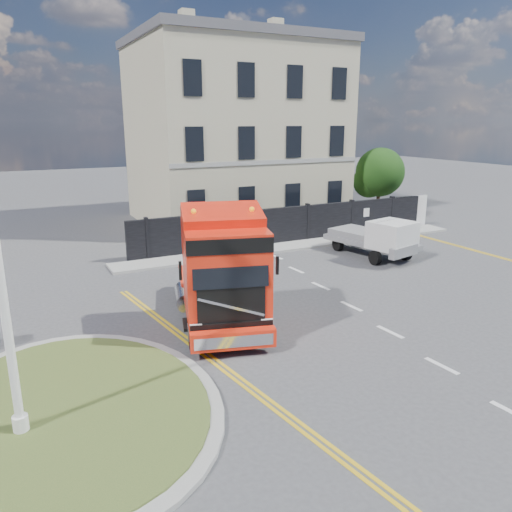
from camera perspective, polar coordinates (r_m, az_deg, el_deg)
ground at (r=17.26m, az=2.13°, el=-6.92°), size 120.00×120.00×0.00m
traffic_island at (r=12.75m, az=-20.39°, el=-16.10°), size 6.80×6.80×0.17m
hoarding_fence at (r=27.62m, az=5.08°, el=3.68°), size 18.80×0.25×2.00m
georgian_building at (r=33.45m, az=-2.51°, el=13.97°), size 12.30×10.30×12.80m
tree at (r=34.38m, az=13.70°, el=9.04°), size 3.20×3.20×4.80m
pavement_far at (r=26.80m, az=5.04°, el=1.26°), size 20.00×1.60×0.12m
truck at (r=15.86m, az=-3.82°, el=-2.27°), size 4.08×6.91×3.90m
flatbed_pickup at (r=24.66m, az=14.38°, el=1.98°), size 2.87×5.03×1.96m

